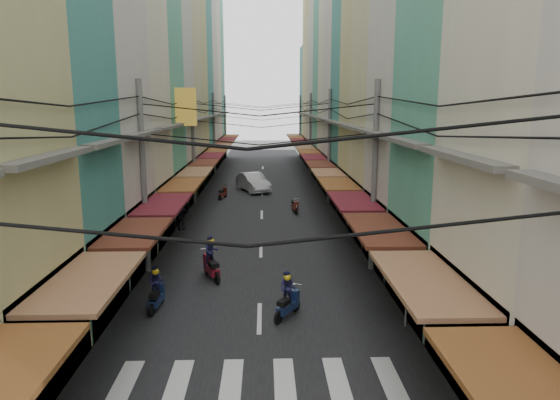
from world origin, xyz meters
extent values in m
plane|color=slate|center=(0.00, 0.00, 0.00)|extent=(160.00, 160.00, 0.00)
cube|color=black|center=(0.00, 20.00, 0.01)|extent=(10.00, 80.00, 0.02)
cube|color=slate|center=(-6.50, 20.00, 0.03)|extent=(3.00, 80.00, 0.06)
cube|color=slate|center=(6.50, 20.00, 0.03)|extent=(3.00, 80.00, 0.06)
cube|color=silver|center=(-3.50, -6.00, 0.03)|extent=(0.55, 2.40, 0.01)
cube|color=silver|center=(-2.10, -6.00, 0.03)|extent=(0.55, 2.40, 0.01)
cube|color=silver|center=(-0.70, -6.00, 0.03)|extent=(0.55, 2.40, 0.01)
cube|color=silver|center=(0.70, -6.00, 0.03)|extent=(0.55, 2.40, 0.01)
cube|color=silver|center=(2.10, -6.00, 0.03)|extent=(0.55, 2.40, 0.01)
cube|color=silver|center=(3.50, -6.00, 0.03)|extent=(0.55, 2.40, 0.01)
cube|color=black|center=(-5.60, -6.27, 1.60)|extent=(1.20, 4.52, 3.20)
cube|color=#906141|center=(-4.10, -6.27, 3.00)|extent=(1.80, 4.33, 0.12)
cube|color=#595651|center=(-4.75, -6.27, 6.00)|extent=(0.50, 4.23, 0.15)
cube|color=black|center=(-5.60, -1.76, 1.60)|extent=(1.20, 4.13, 3.20)
cube|color=#5C291A|center=(-4.10, -1.76, 3.00)|extent=(1.80, 3.96, 0.12)
cube|color=#595651|center=(-4.75, -1.76, 6.00)|extent=(0.50, 3.87, 0.15)
cube|color=#BDB5AD|center=(-8.00, 2.96, 10.47)|extent=(6.00, 5.14, 20.93)
cube|color=black|center=(-5.60, 2.96, 1.60)|extent=(1.20, 4.94, 3.20)
cube|color=maroon|center=(-4.10, 2.96, 3.00)|extent=(1.80, 4.73, 0.12)
cube|color=#595651|center=(-4.75, 2.96, 6.00)|extent=(0.50, 4.63, 0.15)
cube|color=beige|center=(-8.00, 8.00, 8.72)|extent=(6.00, 4.95, 17.43)
cube|color=black|center=(-5.60, 8.00, 1.60)|extent=(1.20, 4.75, 3.20)
cube|color=brown|center=(-4.10, 8.00, 3.00)|extent=(1.80, 4.56, 0.12)
cube|color=#595651|center=(-4.75, 8.00, 6.00)|extent=(0.50, 4.46, 0.15)
cube|color=#519D82|center=(-8.00, 12.98, 8.16)|extent=(6.00, 4.99, 16.32)
cube|color=black|center=(-5.60, 12.98, 1.60)|extent=(1.20, 4.80, 3.20)
cube|color=#906141|center=(-4.10, 12.98, 3.00)|extent=(1.80, 4.60, 0.12)
cube|color=#595651|center=(-4.75, 12.98, 6.00)|extent=(0.50, 4.50, 0.15)
cube|color=#BBB6AB|center=(-8.00, 17.80, 11.44)|extent=(6.00, 4.65, 22.87)
cube|color=black|center=(-5.60, 17.80, 1.60)|extent=(1.20, 4.46, 3.20)
cube|color=#5C291A|center=(-4.10, 17.80, 3.00)|extent=(1.80, 4.27, 0.12)
cube|color=#595651|center=(-4.75, 17.80, 6.00)|extent=(0.50, 4.18, 0.15)
cube|color=tan|center=(-8.00, 22.57, 10.29)|extent=(6.00, 4.89, 20.58)
cube|color=black|center=(-5.60, 22.57, 1.60)|extent=(1.20, 4.70, 3.20)
cube|color=maroon|center=(-4.10, 22.57, 3.00)|extent=(1.80, 4.50, 0.12)
cube|color=#595651|center=(-4.75, 22.57, 6.00)|extent=(0.50, 4.40, 0.15)
cube|color=tan|center=(-8.00, 27.27, 9.22)|extent=(6.00, 4.52, 18.44)
cube|color=black|center=(-5.60, 27.27, 1.60)|extent=(1.20, 4.34, 3.20)
cube|color=brown|center=(-4.10, 27.27, 3.00)|extent=(1.80, 4.16, 0.12)
cube|color=#595651|center=(-4.75, 27.27, 6.00)|extent=(0.50, 4.07, 0.15)
cube|color=teal|center=(-8.00, 32.13, 10.31)|extent=(6.00, 5.20, 20.63)
cube|color=black|center=(-5.60, 32.13, 1.60)|extent=(1.20, 4.99, 3.20)
cube|color=#906141|center=(-4.10, 32.13, 3.00)|extent=(1.80, 4.78, 0.12)
cube|color=#595651|center=(-4.75, 32.13, 6.00)|extent=(0.50, 4.68, 0.15)
cube|color=#BDB5AD|center=(-8.00, 37.20, 11.85)|extent=(6.00, 4.94, 23.70)
cube|color=black|center=(-5.60, 37.20, 1.60)|extent=(1.20, 4.74, 3.20)
cube|color=#5C291A|center=(-4.10, 37.20, 3.00)|extent=(1.80, 4.55, 0.12)
cube|color=#595651|center=(-4.75, 37.20, 6.00)|extent=(0.50, 4.45, 0.15)
cube|color=beige|center=(-8.00, 42.14, 10.56)|extent=(6.00, 4.96, 21.12)
cube|color=black|center=(-5.60, 42.14, 1.60)|extent=(1.20, 4.76, 3.20)
cube|color=maroon|center=(-4.10, 42.14, 3.00)|extent=(1.80, 4.56, 0.12)
cube|color=#595651|center=(-4.75, 42.14, 6.00)|extent=(0.50, 4.46, 0.15)
cube|color=#519D82|center=(-8.00, 47.14, 9.95)|extent=(6.00, 5.04, 19.90)
cube|color=black|center=(-5.60, 47.14, 1.60)|extent=(1.20, 4.84, 3.20)
cube|color=brown|center=(-4.10, 47.14, 3.00)|extent=(1.80, 4.64, 0.12)
cube|color=#595651|center=(-4.75, 47.14, 6.00)|extent=(0.50, 4.54, 0.15)
cube|color=#574213|center=(-4.40, 12.00, 7.00)|extent=(1.20, 0.40, 2.20)
cube|color=brown|center=(4.10, -11.40, 3.00)|extent=(1.80, 4.35, 0.12)
cube|color=black|center=(5.60, -6.55, 1.60)|extent=(1.20, 4.78, 3.20)
cube|color=#906141|center=(4.10, -6.55, 3.00)|extent=(1.80, 4.58, 0.12)
cube|color=#595651|center=(4.75, -6.55, 6.00)|extent=(0.50, 4.48, 0.15)
cube|color=#519D82|center=(8.00, -1.55, 7.54)|extent=(6.00, 5.03, 15.08)
cube|color=black|center=(5.60, -1.55, 1.60)|extent=(1.20, 4.83, 3.20)
cube|color=#5C291A|center=(4.10, -1.55, 3.00)|extent=(1.80, 4.63, 0.12)
cube|color=#595651|center=(4.75, -1.55, 6.00)|extent=(0.50, 4.53, 0.15)
cube|color=#BBB6AB|center=(8.00, 3.36, 10.83)|extent=(6.00, 4.79, 21.66)
cube|color=black|center=(5.60, 3.36, 1.60)|extent=(1.20, 4.60, 3.20)
cube|color=maroon|center=(4.10, 3.36, 3.00)|extent=(1.80, 4.41, 0.12)
cube|color=#595651|center=(4.75, 3.36, 6.00)|extent=(0.50, 4.31, 0.15)
cube|color=tan|center=(8.00, 8.02, 10.37)|extent=(6.00, 4.52, 20.74)
cube|color=black|center=(5.60, 8.02, 1.60)|extent=(1.20, 4.34, 3.20)
cube|color=brown|center=(4.10, 8.02, 3.00)|extent=(1.80, 4.16, 0.12)
cube|color=#595651|center=(4.75, 8.02, 6.00)|extent=(0.50, 4.07, 0.15)
cube|color=tan|center=(8.00, 12.34, 7.06)|extent=(6.00, 4.12, 14.13)
cube|color=black|center=(5.60, 12.34, 1.60)|extent=(1.20, 3.96, 3.20)
cube|color=#906141|center=(4.10, 12.34, 3.00)|extent=(1.80, 3.79, 0.12)
cube|color=#595651|center=(4.75, 12.34, 6.00)|extent=(0.50, 3.71, 0.15)
cube|color=teal|center=(8.00, 16.61, 8.84)|extent=(6.00, 4.40, 17.68)
cube|color=black|center=(5.60, 16.61, 1.60)|extent=(1.20, 4.23, 3.20)
cube|color=#5C291A|center=(4.10, 16.61, 3.00)|extent=(1.80, 4.05, 0.12)
cube|color=#595651|center=(4.75, 16.61, 6.00)|extent=(0.50, 3.96, 0.15)
cube|color=#BDB5AD|center=(8.00, 21.13, 11.30)|extent=(6.00, 4.64, 22.59)
cube|color=black|center=(5.60, 21.13, 1.60)|extent=(1.20, 4.45, 3.20)
cube|color=maroon|center=(4.10, 21.13, 3.00)|extent=(1.80, 4.26, 0.12)
cube|color=#595651|center=(4.75, 21.13, 6.00)|extent=(0.50, 4.17, 0.15)
cube|color=beige|center=(8.00, 25.45, 10.63)|extent=(6.00, 4.00, 21.25)
cube|color=black|center=(5.60, 25.45, 1.60)|extent=(1.20, 3.84, 3.20)
cube|color=brown|center=(4.10, 25.45, 3.00)|extent=(1.80, 3.68, 0.12)
cube|color=#595651|center=(4.75, 25.45, 6.00)|extent=(0.50, 3.60, 0.15)
cube|color=#519D82|center=(8.00, 29.95, 11.16)|extent=(6.00, 5.01, 22.33)
cube|color=black|center=(5.60, 29.95, 1.60)|extent=(1.20, 4.81, 3.20)
cube|color=#906141|center=(4.10, 29.95, 3.00)|extent=(1.80, 4.61, 0.12)
cube|color=#595651|center=(4.75, 29.95, 6.00)|extent=(0.50, 4.51, 0.15)
cube|color=#BBB6AB|center=(8.00, 34.96, 9.86)|extent=(6.00, 5.00, 19.71)
cube|color=black|center=(5.60, 34.96, 1.60)|extent=(1.20, 4.80, 3.20)
cube|color=#5C291A|center=(4.10, 34.96, 3.00)|extent=(1.80, 4.60, 0.12)
cube|color=#595651|center=(4.75, 34.96, 6.00)|extent=(0.50, 4.50, 0.15)
cube|color=tan|center=(8.00, 39.61, 8.43)|extent=(6.00, 4.32, 16.86)
cube|color=black|center=(5.60, 39.61, 1.60)|extent=(1.20, 4.15, 3.20)
cube|color=maroon|center=(4.10, 39.61, 3.00)|extent=(1.80, 3.97, 0.12)
cube|color=#595651|center=(4.75, 39.61, 6.00)|extent=(0.50, 3.89, 0.15)
cube|color=tan|center=(8.00, 43.94, 9.98)|extent=(6.00, 4.33, 19.96)
cube|color=black|center=(5.60, 43.94, 1.60)|extent=(1.20, 4.16, 3.20)
cube|color=brown|center=(4.10, 43.94, 3.00)|extent=(1.80, 3.99, 0.12)
cube|color=#595651|center=(4.75, 43.94, 6.00)|extent=(0.50, 3.90, 0.15)
cube|color=teal|center=(8.00, 48.54, 7.17)|extent=(6.00, 4.88, 14.34)
cube|color=black|center=(5.60, 48.54, 1.60)|extent=(1.20, 4.68, 3.20)
cube|color=#906141|center=(4.10, 48.54, 3.00)|extent=(1.80, 4.49, 0.12)
cube|color=#595651|center=(4.75, 48.54, 6.00)|extent=(0.50, 4.39, 0.15)
cylinder|color=slate|center=(-4.90, 3.00, 4.10)|extent=(0.26, 0.26, 8.20)
cylinder|color=slate|center=(4.90, 3.00, 4.10)|extent=(0.26, 0.26, 8.20)
cylinder|color=slate|center=(-4.90, 18.00, 4.10)|extent=(0.26, 0.26, 8.20)
cylinder|color=slate|center=(4.90, 18.00, 4.10)|extent=(0.26, 0.26, 8.20)
cylinder|color=slate|center=(-4.90, 33.00, 4.10)|extent=(0.26, 0.26, 8.20)
cylinder|color=slate|center=(4.90, 33.00, 4.10)|extent=(0.26, 0.26, 8.20)
cylinder|color=slate|center=(-4.90, 48.00, 4.10)|extent=(0.26, 0.26, 8.20)
cylinder|color=slate|center=(4.90, 48.00, 4.10)|extent=(0.26, 0.26, 8.20)
imported|color=silver|center=(-0.76, 22.92, 0.00)|extent=(5.76, 3.89, 1.89)
imported|color=black|center=(6.79, 2.32, 0.00)|extent=(1.73, 0.93, 1.13)
cylinder|color=black|center=(-3.65, -0.58, 0.23)|extent=(0.09, 0.46, 0.46)
cylinder|color=black|center=(-3.65, -1.73, 0.23)|extent=(0.09, 0.46, 0.46)
cube|color=navy|center=(-3.65, -1.16, 0.37)|extent=(0.30, 1.02, 0.25)
cube|color=black|center=(-3.65, -1.38, 0.64)|extent=(0.28, 0.49, 0.16)
cube|color=navy|center=(-3.65, -0.67, 0.58)|extent=(0.27, 0.25, 0.49)
imported|color=#1E1D45|center=(-3.65, -1.16, 0.49)|extent=(0.47, 0.33, 1.17)
sphere|color=yellow|center=(-3.65, -1.16, 1.37)|extent=(0.25, 0.25, 0.25)
cylinder|color=black|center=(0.96, -1.38, 0.24)|extent=(0.09, 0.47, 0.47)
cylinder|color=black|center=(0.96, -2.56, 0.24)|extent=(0.09, 0.47, 0.47)
cube|color=navy|center=(0.96, -1.97, 0.38)|extent=(0.31, 1.04, 0.25)
cube|color=black|center=(0.96, -2.20, 0.65)|extent=(0.29, 0.50, 0.16)
cube|color=navy|center=(0.96, -1.47, 0.59)|extent=(0.27, 0.25, 0.50)
imported|color=#1E1D45|center=(0.96, -1.97, 0.50)|extent=(0.48, 0.34, 1.20)
sphere|color=yellow|center=(0.96, -1.97, 1.40)|extent=(0.25, 0.25, 0.25)
cylinder|color=black|center=(-2.02, 2.57, 0.27)|extent=(0.10, 0.53, 0.53)
cylinder|color=black|center=(-2.02, 1.25, 0.27)|extent=(0.10, 0.53, 0.53)
cube|color=maroon|center=(-2.02, 1.91, 0.43)|extent=(0.35, 1.17, 0.29)
cube|color=black|center=(-2.02, 1.66, 0.73)|extent=(0.33, 0.56, 0.18)
cube|color=maroon|center=(-2.02, 2.47, 0.66)|extent=(0.31, 0.29, 0.56)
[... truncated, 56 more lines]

